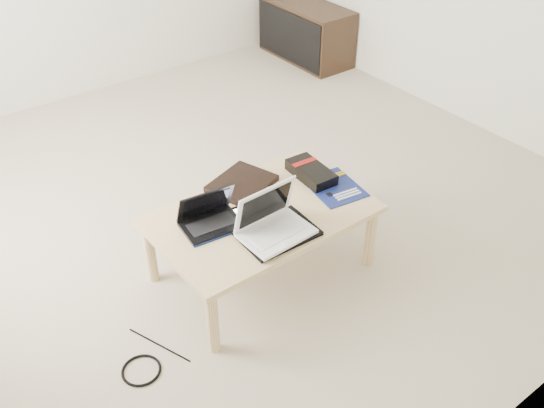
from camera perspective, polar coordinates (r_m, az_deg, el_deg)
ground at (r=3.85m, az=-3.48°, el=0.57°), size 4.00×4.00×0.00m
coffee_table at (r=3.09m, az=-0.98°, el=-1.50°), size 1.10×0.70×0.40m
media_cabinet at (r=5.71m, az=3.18°, el=15.88°), size 0.41×0.90×0.50m
book at (r=3.24m, az=-2.85°, el=1.93°), size 0.39×0.36×0.03m
netbook at (r=2.97m, az=-5.88°, el=-1.31°), size 0.31×0.24×0.20m
tablet at (r=3.02m, az=-1.85°, el=-1.17°), size 0.31×0.26×0.01m
remote at (r=3.12m, az=0.22°, el=0.26°), size 0.13×0.25×0.02m
neoprene_sleeve at (r=2.92m, az=0.49°, el=-2.72°), size 0.37×0.28×0.02m
white_laptop at (r=2.88m, az=0.06°, el=-1.84°), size 0.34×0.25×0.24m
motherboard at (r=3.25m, az=5.92°, el=1.59°), size 0.29×0.34×0.01m
gpu_box at (r=3.31m, az=3.70°, el=3.00°), size 0.17×0.31×0.07m
cable_coil at (r=2.98m, az=-4.21°, el=-1.90°), size 0.09×0.09×0.01m
floor_cable_coil at (r=2.92m, az=-12.20°, el=-15.06°), size 0.19×0.19×0.01m
floor_cable_trail at (r=3.00m, az=-10.57°, el=-12.91°), size 0.14×0.35×0.01m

